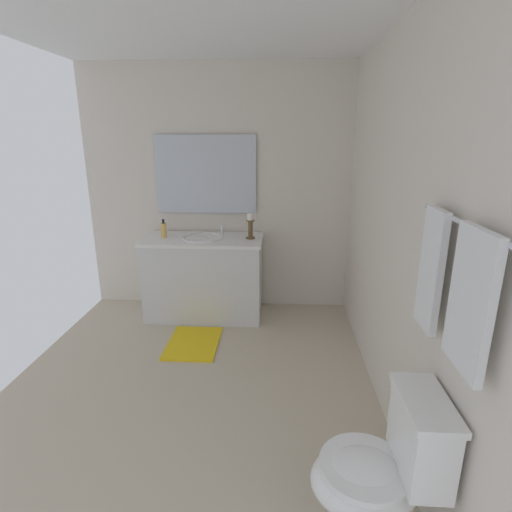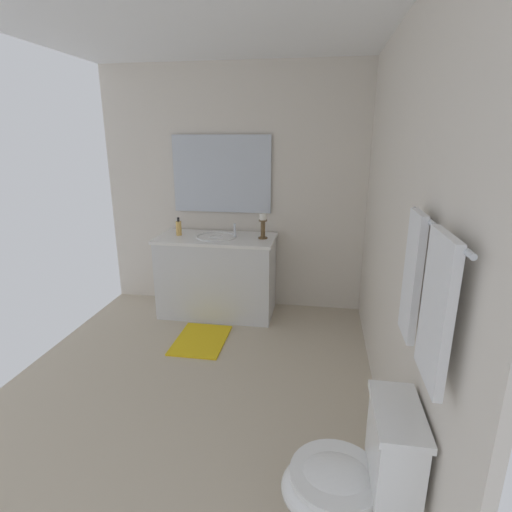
{
  "view_description": "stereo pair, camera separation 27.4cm",
  "coord_description": "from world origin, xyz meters",
  "px_view_note": "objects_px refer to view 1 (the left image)",
  "views": [
    {
      "loc": [
        2.5,
        0.62,
        1.76
      ],
      "look_at": [
        -0.12,
        0.47,
        0.98
      ],
      "focal_mm": 28.15,
      "sensor_mm": 36.0,
      "label": 1
    },
    {
      "loc": [
        2.47,
        0.89,
        1.76
      ],
      "look_at": [
        -0.12,
        0.47,
        0.98
      ],
      "focal_mm": 28.15,
      "sensor_mm": 36.0,
      "label": 2
    }
  ],
  "objects_px": {
    "soap_bottle": "(164,230)",
    "towel_bar": "(463,223)",
    "sink_basin": "(203,242)",
    "towel_near_vanity": "(431,270)",
    "bath_mat": "(193,343)",
    "mirror": "(206,175)",
    "towel_center": "(471,302)",
    "candle_holder_tall": "(250,226)",
    "toilet": "(380,474)",
    "vanity_cabinet": "(204,277)"
  },
  "relations": [
    {
      "from": "vanity_cabinet",
      "to": "toilet",
      "type": "relative_size",
      "value": 1.56
    },
    {
      "from": "sink_basin",
      "to": "towel_bar",
      "type": "bearing_deg",
      "value": 31.77
    },
    {
      "from": "mirror",
      "to": "soap_bottle",
      "type": "xyz_separation_m",
      "value": [
        0.27,
        -0.39,
        -0.51
      ]
    },
    {
      "from": "soap_bottle",
      "to": "towel_near_vanity",
      "type": "height_order",
      "value": "towel_near_vanity"
    },
    {
      "from": "soap_bottle",
      "to": "towel_bar",
      "type": "distance_m",
      "value": 2.97
    },
    {
      "from": "soap_bottle",
      "to": "towel_bar",
      "type": "relative_size",
      "value": 0.24
    },
    {
      "from": "soap_bottle",
      "to": "toilet",
      "type": "xyz_separation_m",
      "value": [
        2.36,
        1.58,
        -0.52
      ]
    },
    {
      "from": "sink_basin",
      "to": "soap_bottle",
      "type": "distance_m",
      "value": 0.4
    },
    {
      "from": "mirror",
      "to": "towel_near_vanity",
      "type": "relative_size",
      "value": 1.89
    },
    {
      "from": "candle_holder_tall",
      "to": "towel_bar",
      "type": "distance_m",
      "value": 2.53
    },
    {
      "from": "mirror",
      "to": "towel_near_vanity",
      "type": "distance_m",
      "value": 2.76
    },
    {
      "from": "candle_holder_tall",
      "to": "toilet",
      "type": "height_order",
      "value": "candle_holder_tall"
    },
    {
      "from": "vanity_cabinet",
      "to": "towel_near_vanity",
      "type": "distance_m",
      "value": 2.64
    },
    {
      "from": "sink_basin",
      "to": "towel_center",
      "type": "relative_size",
      "value": 0.79
    },
    {
      "from": "mirror",
      "to": "sink_basin",
      "type": "bearing_deg",
      "value": 0.2
    },
    {
      "from": "vanity_cabinet",
      "to": "candle_holder_tall",
      "type": "xyz_separation_m",
      "value": [
        -0.01,
        0.47,
        0.53
      ]
    },
    {
      "from": "vanity_cabinet",
      "to": "mirror",
      "type": "bearing_deg",
      "value": 179.99
    },
    {
      "from": "vanity_cabinet",
      "to": "mirror",
      "type": "relative_size",
      "value": 1.16
    },
    {
      "from": "mirror",
      "to": "soap_bottle",
      "type": "height_order",
      "value": "mirror"
    },
    {
      "from": "mirror",
      "to": "toilet",
      "type": "bearing_deg",
      "value": 24.33
    },
    {
      "from": "towel_bar",
      "to": "towel_center",
      "type": "bearing_deg",
      "value": -5.57
    },
    {
      "from": "mirror",
      "to": "vanity_cabinet",
      "type": "bearing_deg",
      "value": -0.01
    },
    {
      "from": "towel_near_vanity",
      "to": "towel_center",
      "type": "relative_size",
      "value": 1.05
    },
    {
      "from": "soap_bottle",
      "to": "towel_center",
      "type": "relative_size",
      "value": 0.35
    },
    {
      "from": "sink_basin",
      "to": "towel_near_vanity",
      "type": "relative_size",
      "value": 0.75
    },
    {
      "from": "sink_basin",
      "to": "mirror",
      "type": "relative_size",
      "value": 0.4
    },
    {
      "from": "mirror",
      "to": "candle_holder_tall",
      "type": "relative_size",
      "value": 4.13
    },
    {
      "from": "vanity_cabinet",
      "to": "towel_center",
      "type": "distance_m",
      "value": 2.95
    },
    {
      "from": "sink_basin",
      "to": "mirror",
      "type": "bearing_deg",
      "value": -179.8
    },
    {
      "from": "sink_basin",
      "to": "candle_holder_tall",
      "type": "bearing_deg",
      "value": 91.53
    },
    {
      "from": "mirror",
      "to": "towel_bar",
      "type": "bearing_deg",
      "value": 28.89
    },
    {
      "from": "sink_basin",
      "to": "towel_near_vanity",
      "type": "xyz_separation_m",
      "value": [
        2.09,
        1.39,
        0.44
      ]
    },
    {
      "from": "towel_near_vanity",
      "to": "bath_mat",
      "type": "xyz_separation_m",
      "value": [
        -1.47,
        -1.39,
        -1.2
      ]
    },
    {
      "from": "candle_holder_tall",
      "to": "bath_mat",
      "type": "distance_m",
      "value": 1.22
    },
    {
      "from": "mirror",
      "to": "candle_holder_tall",
      "type": "height_order",
      "value": "mirror"
    },
    {
      "from": "sink_basin",
      "to": "towel_bar",
      "type": "distance_m",
      "value": 2.77
    },
    {
      "from": "candle_holder_tall",
      "to": "soap_bottle",
      "type": "xyz_separation_m",
      "value": [
        -0.0,
        -0.85,
        -0.05
      ]
    },
    {
      "from": "sink_basin",
      "to": "candle_holder_tall",
      "type": "relative_size",
      "value": 1.64
    },
    {
      "from": "mirror",
      "to": "towel_bar",
      "type": "distance_m",
      "value": 2.92
    },
    {
      "from": "towel_bar",
      "to": "sink_basin",
      "type": "bearing_deg",
      "value": -148.23
    },
    {
      "from": "candle_holder_tall",
      "to": "toilet",
      "type": "bearing_deg",
      "value": 17.04
    },
    {
      "from": "towel_near_vanity",
      "to": "bath_mat",
      "type": "bearing_deg",
      "value": -136.5
    },
    {
      "from": "mirror",
      "to": "towel_near_vanity",
      "type": "bearing_deg",
      "value": 30.42
    },
    {
      "from": "towel_near_vanity",
      "to": "sink_basin",
      "type": "bearing_deg",
      "value": -146.37
    },
    {
      "from": "vanity_cabinet",
      "to": "sink_basin",
      "type": "distance_m",
      "value": 0.36
    },
    {
      "from": "mirror",
      "to": "candle_holder_tall",
      "type": "bearing_deg",
      "value": 60.1
    },
    {
      "from": "mirror",
      "to": "soap_bottle",
      "type": "distance_m",
      "value": 0.69
    },
    {
      "from": "candle_holder_tall",
      "to": "soap_bottle",
      "type": "bearing_deg",
      "value": -90.04
    },
    {
      "from": "mirror",
      "to": "toilet",
      "type": "distance_m",
      "value": 3.06
    },
    {
      "from": "sink_basin",
      "to": "towel_near_vanity",
      "type": "distance_m",
      "value": 2.55
    }
  ]
}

